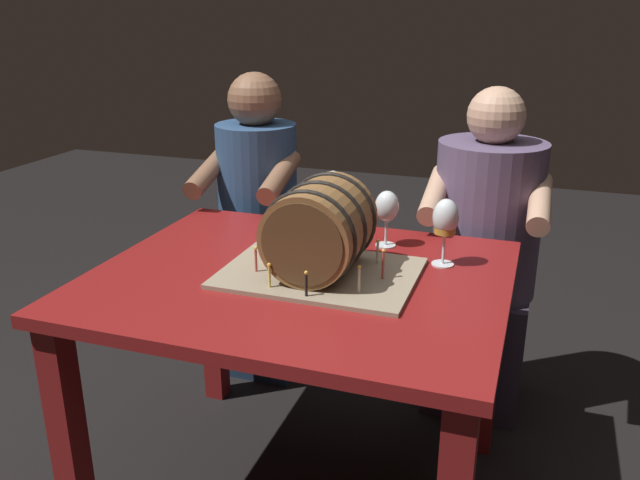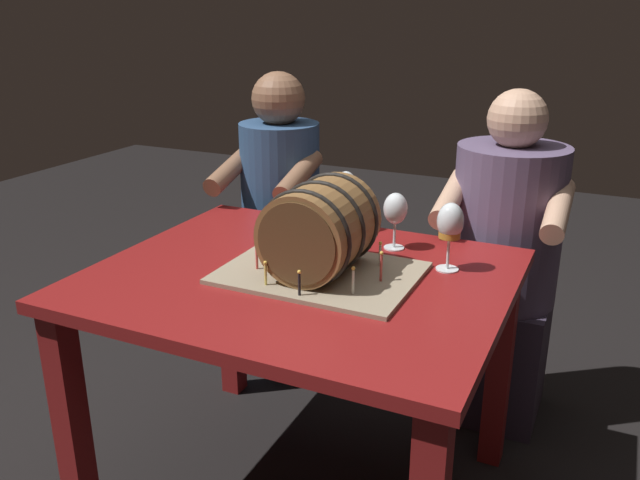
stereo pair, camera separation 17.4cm
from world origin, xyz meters
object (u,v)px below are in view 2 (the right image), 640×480
(wine_glass_white, at_px, (346,192))
(wine_glass_empty, at_px, (395,210))
(barrel_cake, at_px, (320,233))
(person_seated_right, at_px, (502,271))
(wine_glass_amber, at_px, (450,224))
(person_seated_left, at_px, (281,241))
(dining_table, at_px, (300,312))

(wine_glass_white, height_order, wine_glass_empty, wine_glass_white)
(barrel_cake, height_order, person_seated_right, person_seated_right)
(wine_glass_amber, height_order, person_seated_left, person_seated_left)
(person_seated_left, xyz_separation_m, person_seated_right, (0.86, 0.00, 0.02))
(wine_glass_amber, xyz_separation_m, person_seated_right, (0.07, 0.49, -0.30))
(wine_glass_empty, relative_size, person_seated_right, 0.15)
(barrel_cake, distance_m, wine_glass_empty, 0.30)
(wine_glass_amber, bearing_deg, person_seated_left, 148.24)
(dining_table, height_order, person_seated_right, person_seated_right)
(barrel_cake, height_order, wine_glass_white, barrel_cake)
(barrel_cake, distance_m, wine_glass_white, 0.38)
(person_seated_left, relative_size, person_seated_right, 1.02)
(wine_glass_amber, bearing_deg, barrel_cake, -148.80)
(wine_glass_white, relative_size, wine_glass_empty, 1.13)
(wine_glass_white, xyz_separation_m, person_seated_left, (-0.40, 0.29, -0.32))
(dining_table, bearing_deg, wine_glass_empty, 60.18)
(person_seated_right, bearing_deg, wine_glass_white, -147.44)
(dining_table, height_order, wine_glass_empty, wine_glass_empty)
(barrel_cake, xyz_separation_m, wine_glass_white, (-0.09, 0.37, 0.01))
(person_seated_right, bearing_deg, wine_glass_amber, -98.73)
(wine_glass_empty, bearing_deg, person_seated_right, 55.94)
(barrel_cake, xyz_separation_m, wine_glass_empty, (0.11, 0.28, 0.00))
(dining_table, height_order, wine_glass_white, wine_glass_white)
(wine_glass_white, height_order, wine_glass_amber, wine_glass_white)
(wine_glass_empty, height_order, person_seated_left, person_seated_left)
(person_seated_left, bearing_deg, barrel_cake, -54.05)
(wine_glass_amber, bearing_deg, dining_table, -151.36)
(barrel_cake, xyz_separation_m, person_seated_left, (-0.48, 0.67, -0.31))
(person_seated_left, bearing_deg, wine_glass_white, -36.37)
(wine_glass_empty, distance_m, person_seated_right, 0.55)
(barrel_cake, bearing_deg, person_seated_right, 60.69)
(person_seated_left, bearing_deg, person_seated_right, 0.04)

